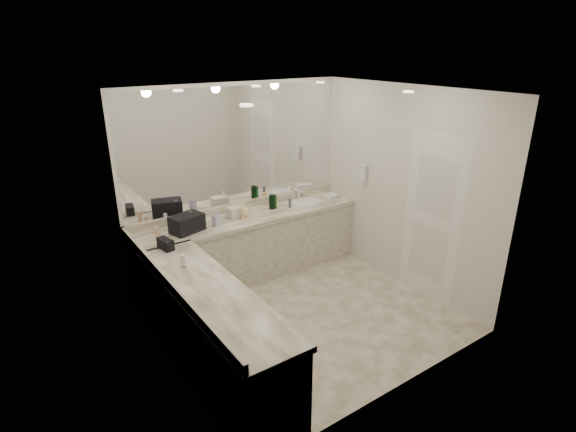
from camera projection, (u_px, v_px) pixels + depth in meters
floor at (302, 314)px, 5.40m from camera, size 3.20×3.20×0.00m
ceiling at (305, 91)px, 4.47m from camera, size 3.20×3.20×0.00m
wall_back at (238, 181)px, 6.09m from camera, size 3.20×0.02×2.60m
wall_left at (162, 248)px, 4.09m from camera, size 0.02×3.00×2.60m
wall_right at (403, 189)px, 5.78m from camera, size 0.02×3.00×2.60m
vanity_back_base at (251, 248)px, 6.17m from camera, size 3.20×0.60×0.84m
vanity_back_top at (250, 217)px, 6.01m from camera, size 3.20×0.64×0.06m
vanity_left_base at (212, 334)px, 4.33m from camera, size 0.60×2.40×0.84m
vanity_left_top at (210, 294)px, 4.18m from camera, size 0.64×2.42×0.06m
backsplash_back at (239, 206)px, 6.20m from camera, size 3.20×0.04×0.10m
backsplash_left at (168, 282)px, 4.23m from camera, size 0.04×3.00×0.10m
mirror_back at (237, 147)px, 5.91m from camera, size 3.12×0.01×1.55m
mirror_left at (158, 199)px, 3.93m from camera, size 0.01×2.92×1.55m
sink at (307, 202)px, 6.51m from camera, size 0.44×0.44×0.03m
faucet at (298, 194)px, 6.64m from camera, size 0.24×0.16×0.14m
wall_phone at (363, 173)px, 6.28m from camera, size 0.06×0.10×0.24m
door at (432, 218)px, 5.48m from camera, size 0.02×0.82×2.10m
black_toiletry_bag at (187, 223)px, 5.45m from camera, size 0.44×0.34×0.22m
black_bag_spill at (166, 244)px, 5.00m from camera, size 0.14×0.23×0.12m
cream_cosmetic_case at (237, 212)px, 5.92m from camera, size 0.25×0.17×0.14m
hand_towel at (330, 196)px, 6.69m from camera, size 0.27×0.21×0.04m
lotion_left at (183, 261)px, 4.61m from camera, size 0.05×0.05×0.12m
soap_bottle_a at (191, 219)px, 5.58m from camera, size 0.10×0.10×0.21m
soap_bottle_b at (217, 218)px, 5.62m from camera, size 0.10×0.11×0.20m
soap_bottle_c at (243, 210)px, 5.93m from camera, size 0.18×0.18×0.19m
green_bottle_0 at (272, 202)px, 6.20m from camera, size 0.07×0.07×0.21m
green_bottle_1 at (271, 202)px, 6.20m from camera, size 0.07×0.07×0.19m
green_bottle_2 at (274, 202)px, 6.22m from camera, size 0.07×0.07×0.19m
amenity_bottle_0 at (176, 226)px, 5.54m from camera, size 0.05×0.05×0.08m
amenity_bottle_1 at (156, 229)px, 5.41m from camera, size 0.04×0.04×0.10m
amenity_bottle_2 at (290, 203)px, 6.26m from camera, size 0.04×0.04×0.13m
amenity_bottle_3 at (243, 214)px, 5.85m from camera, size 0.04×0.04×0.14m
amenity_bottle_4 at (157, 233)px, 5.27m from camera, size 0.05×0.05×0.13m
amenity_bottle_5 at (275, 201)px, 6.36m from camera, size 0.07×0.07×0.11m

